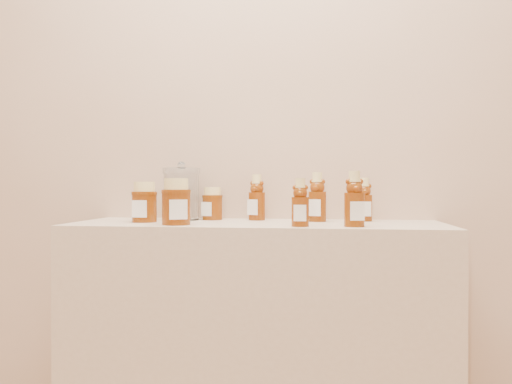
% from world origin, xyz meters
% --- Properties ---
extents(wall_back, '(3.50, 0.02, 2.70)m').
position_xyz_m(wall_back, '(0.00, 1.75, 1.35)').
color(wall_back, tan).
rests_on(wall_back, ground).
extents(display_table, '(1.20, 0.40, 0.90)m').
position_xyz_m(display_table, '(0.00, 1.55, 0.45)').
color(display_table, tan).
rests_on(display_table, ground).
extents(bear_bottle_back_left, '(0.08, 0.08, 0.18)m').
position_xyz_m(bear_bottle_back_left, '(-0.02, 1.67, 0.99)').
color(bear_bottle_back_left, '#5E2507').
rests_on(bear_bottle_back_left, display_table).
extents(bear_bottle_back_mid, '(0.08, 0.08, 0.19)m').
position_xyz_m(bear_bottle_back_mid, '(0.19, 1.63, 0.99)').
color(bear_bottle_back_mid, '#5E2507').
rests_on(bear_bottle_back_mid, display_table).
extents(bear_bottle_back_right, '(0.06, 0.06, 0.17)m').
position_xyz_m(bear_bottle_back_right, '(0.35, 1.67, 0.98)').
color(bear_bottle_back_right, '#5E2507').
rests_on(bear_bottle_back_right, display_table).
extents(bear_bottle_front_left, '(0.06, 0.06, 0.16)m').
position_xyz_m(bear_bottle_front_left, '(0.15, 1.42, 0.98)').
color(bear_bottle_front_left, '#5E2507').
rests_on(bear_bottle_front_left, display_table).
extents(bear_bottle_front_right, '(0.08, 0.08, 0.18)m').
position_xyz_m(bear_bottle_front_right, '(0.30, 1.43, 0.99)').
color(bear_bottle_front_right, '#5E2507').
rests_on(bear_bottle_front_right, display_table).
extents(honey_jar_left, '(0.09, 0.09, 0.13)m').
position_xyz_m(honey_jar_left, '(-0.37, 1.53, 0.97)').
color(honey_jar_left, '#5E2507').
rests_on(honey_jar_left, display_table).
extents(honey_jar_back, '(0.10, 0.10, 0.12)m').
position_xyz_m(honey_jar_back, '(-0.17, 1.67, 0.96)').
color(honey_jar_back, '#5E2507').
rests_on(honey_jar_back, display_table).
extents(honey_jar_front, '(0.12, 0.12, 0.14)m').
position_xyz_m(honey_jar_front, '(-0.24, 1.44, 0.97)').
color(honey_jar_front, '#5E2507').
rests_on(honey_jar_front, display_table).
extents(glass_canister, '(0.16, 0.16, 0.20)m').
position_xyz_m(glass_canister, '(-0.28, 1.65, 1.00)').
color(glass_canister, white).
rests_on(glass_canister, display_table).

